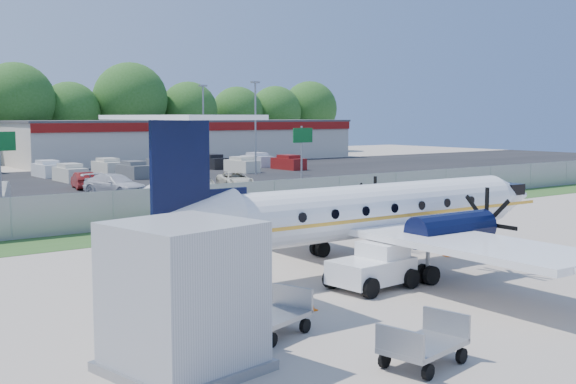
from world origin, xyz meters
TOP-DOWN VIEW (x-y plane):
  - ground at (0.00, 0.00)m, footprint 170.00×170.00m
  - grass_verge at (0.00, 12.00)m, footprint 170.00×4.00m
  - access_road at (0.00, 19.00)m, footprint 170.00×8.00m
  - parking_lot at (0.00, 40.00)m, footprint 170.00×32.00m
  - perimeter_fence at (0.00, 14.00)m, footprint 120.00×0.06m
  - building_east at (26.00, 61.98)m, footprint 44.40×12.40m
  - sign_left at (-8.00, 22.91)m, footprint 1.80×0.26m
  - sign_mid at (3.00, 22.91)m, footprint 1.80×0.26m
  - sign_right at (14.00, 22.91)m, footprint 1.80×0.26m
  - light_pole_ne at (20.00, 38.00)m, footprint 0.90×0.35m
  - light_pole_se at (20.00, 48.00)m, footprint 0.90×0.35m
  - aircraft at (-0.97, -0.51)m, footprint 18.51×18.29m
  - pushback_tug at (-3.01, -2.82)m, footprint 2.91×2.19m
  - baggage_cart_near at (-8.86, -5.06)m, footprint 2.44×1.89m
  - baggage_cart_far at (-7.35, -9.03)m, footprint 2.28×1.61m
  - service_container at (-11.92, -6.00)m, footprint 3.54×3.54m
  - cone_nose at (3.26, -0.65)m, footprint 0.33×0.33m
  - cone_port_wing at (-6.50, -3.71)m, footprint 0.40×0.40m
  - cone_starboard_wing at (-2.90, 9.83)m, footprint 0.35×0.35m
  - road_car_mid at (1.11, 20.95)m, footprint 4.77×2.72m
  - road_car_east at (26.91, 16.77)m, footprint 4.04×2.75m
  - parked_car_c at (1.62, 29.10)m, footprint 3.77×5.78m
  - parked_car_d at (7.74, 29.23)m, footprint 2.96×5.13m
  - parked_car_e at (11.53, 28.45)m, footprint 3.44×5.14m
  - parked_car_g at (1.56, 35.19)m, footprint 2.25×4.29m
  - far_parking_rows at (0.00, 45.00)m, footprint 56.00×10.00m

SIDE VIEW (x-z plane):
  - ground at x=0.00m, z-range 0.00..0.00m
  - road_car_mid at x=1.11m, z-range -0.74..0.74m
  - road_car_east at x=26.91m, z-range -0.64..0.64m
  - parked_car_c at x=1.62m, z-range -0.78..0.78m
  - parked_car_d at x=7.74m, z-range -0.67..0.67m
  - parked_car_e at x=11.53m, z-range -0.65..0.65m
  - parked_car_g at x=1.56m, z-range -0.67..0.67m
  - far_parking_rows at x=0.00m, z-range -0.80..0.80m
  - grass_verge at x=0.00m, z-range 0.00..0.02m
  - access_road at x=0.00m, z-range 0.00..0.02m
  - parking_lot at x=0.00m, z-range 0.00..0.02m
  - cone_nose at x=3.26m, z-range -0.01..0.46m
  - cone_starboard_wing at x=-2.90m, z-range -0.01..0.48m
  - cone_port_wing at x=-6.50m, z-range -0.02..0.56m
  - baggage_cart_far at x=-7.35m, z-range -0.04..1.06m
  - baggage_cart_near at x=-8.86m, z-range -0.04..1.09m
  - pushback_tug at x=-3.01m, z-range -0.03..1.47m
  - perimeter_fence at x=0.00m, z-range 0.01..2.00m
  - service_container at x=-11.92m, z-range -0.11..3.28m
  - aircraft at x=-0.97m, z-range -0.66..5.11m
  - building_east at x=26.00m, z-range 0.01..5.25m
  - sign_left at x=-8.00m, z-range 1.11..6.11m
  - sign_mid at x=3.00m, z-range 1.11..6.11m
  - sign_right at x=14.00m, z-range 1.11..6.11m
  - light_pole_ne at x=20.00m, z-range 0.69..9.78m
  - light_pole_se at x=20.00m, z-range 0.69..9.78m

